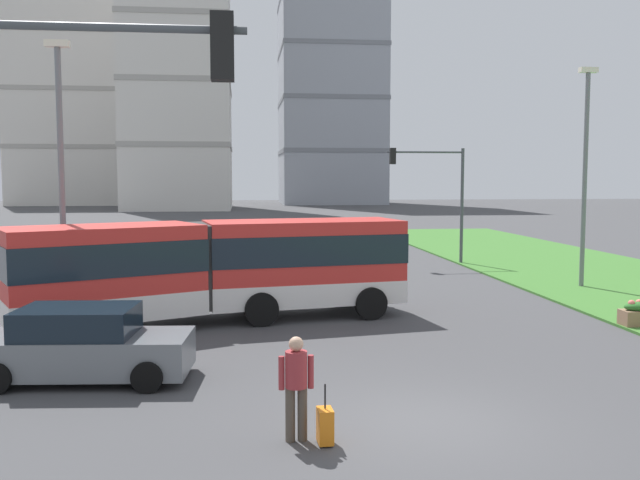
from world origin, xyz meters
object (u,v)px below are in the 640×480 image
(traffic_light_far_right, at_px, (437,184))
(flower_planter_2, at_px, (640,313))
(streetlight_median, at_px, (585,168))
(streetlight_left, at_px, (61,168))
(apartment_tower_west, at_px, (83,97))
(pedestrian_crossing, at_px, (296,381))
(car_navy_sedan, at_px, (185,249))
(articulated_bus, at_px, (216,268))
(apartment_tower_centre, at_px, (331,54))
(car_grey_wagon, at_px, (83,346))
(rolling_suitcase, at_px, (325,426))
(apartment_tower_westcentre, at_px, (178,28))

(traffic_light_far_right, bearing_deg, flower_planter_2, -83.58)
(traffic_light_far_right, relative_size, streetlight_median, 0.68)
(traffic_light_far_right, distance_m, streetlight_median, 8.78)
(streetlight_left, relative_size, apartment_tower_west, 0.23)
(pedestrian_crossing, xyz_separation_m, apartment_tower_west, (-27.69, 111.74, 17.28))
(car_navy_sedan, bearing_deg, pedestrian_crossing, -81.19)
(articulated_bus, height_order, flower_planter_2, articulated_bus)
(car_navy_sedan, xyz_separation_m, pedestrian_crossing, (3.73, -24.07, 0.25))
(apartment_tower_centre, bearing_deg, car_grey_wagon, -100.15)
(pedestrian_crossing, relative_size, flower_planter_2, 1.58)
(articulated_bus, relative_size, flower_planter_2, 10.82)
(articulated_bus, relative_size, streetlight_left, 1.43)
(apartment_tower_west, relative_size, apartment_tower_centre, 0.70)
(car_navy_sedan, xyz_separation_m, flower_planter_2, (14.27, -16.60, -0.33))
(traffic_light_far_right, relative_size, streetlight_left, 0.70)
(flower_planter_2, distance_m, streetlight_left, 17.50)
(car_grey_wagon, xyz_separation_m, flower_planter_2, (14.77, 3.55, -0.33))
(car_navy_sedan, relative_size, streetlight_left, 0.54)
(rolling_suitcase, xyz_separation_m, flower_planter_2, (10.09, 7.66, 0.11))
(streetlight_median, distance_m, apartment_tower_westcentre, 81.75)
(apartment_tower_west, bearing_deg, rolling_suitcase, -75.89)
(streetlight_left, xyz_separation_m, apartment_tower_centre, (20.93, 99.54, 21.44))
(car_navy_sedan, distance_m, pedestrian_crossing, 24.36)
(rolling_suitcase, distance_m, flower_planter_2, 12.67)
(car_navy_sedan, height_order, streetlight_median, streetlight_median)
(flower_planter_2, bearing_deg, apartment_tower_westcentre, 103.68)
(car_grey_wagon, xyz_separation_m, car_navy_sedan, (0.50, 20.15, 0.00))
(pedestrian_crossing, relative_size, apartment_tower_westcentre, 0.03)
(pedestrian_crossing, xyz_separation_m, streetlight_left, (-6.19, 10.40, 3.61))
(articulated_bus, relative_size, rolling_suitcase, 12.27)
(streetlight_median, bearing_deg, articulated_bus, -160.33)
(streetlight_median, bearing_deg, apartment_tower_westcentre, 106.25)
(articulated_bus, height_order, streetlight_median, streetlight_median)
(car_navy_sedan, relative_size, apartment_tower_westcentre, 0.09)
(car_grey_wagon, distance_m, apartment_tower_west, 111.73)
(car_grey_wagon, height_order, car_navy_sedan, same)
(car_navy_sedan, xyz_separation_m, rolling_suitcase, (4.18, -24.27, -0.44))
(car_navy_sedan, xyz_separation_m, apartment_tower_west, (-23.96, 87.67, 17.53))
(articulated_bus, distance_m, apartment_tower_westcentre, 84.76)
(articulated_bus, relative_size, traffic_light_far_right, 2.05)
(rolling_suitcase, bearing_deg, pedestrian_crossing, 156.04)
(car_grey_wagon, height_order, apartment_tower_westcentre, apartment_tower_westcentre)
(apartment_tower_centre, bearing_deg, traffic_light_far_right, -93.87)
(car_navy_sedan, distance_m, flower_planter_2, 21.90)
(pedestrian_crossing, xyz_separation_m, streetlight_median, (12.44, 14.62, 3.72))
(apartment_tower_west, bearing_deg, car_navy_sedan, -74.71)
(car_navy_sedan, distance_m, apartment_tower_west, 92.56)
(pedestrian_crossing, distance_m, rolling_suitcase, 0.85)
(car_navy_sedan, distance_m, traffic_light_far_right, 13.07)
(car_grey_wagon, relative_size, flower_planter_2, 4.13)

